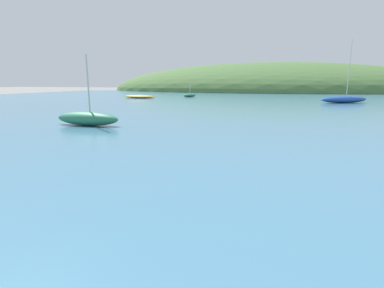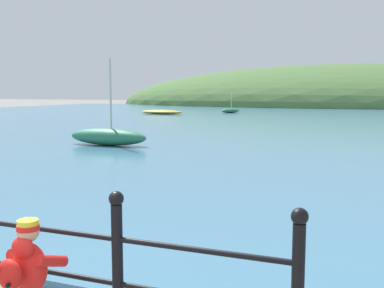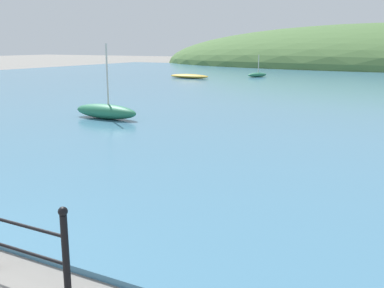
# 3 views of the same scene
# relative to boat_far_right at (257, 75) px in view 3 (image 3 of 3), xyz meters

# --- Properties ---
(water) EXTENTS (80.00, 60.00, 0.10)m
(water) POSITION_rel_boat_far_right_xyz_m (8.80, -6.03, -0.27)
(water) COLOR teal
(water) RESTS_ON ground
(boat_far_right) EXTENTS (1.70, 2.13, 2.07)m
(boat_far_right) POSITION_rel_boat_far_right_xyz_m (0.00, 0.00, 0.00)
(boat_far_right) COLOR #287551
(boat_far_right) RESTS_ON water
(boat_nearest_quay) EXTENTS (3.08, 0.93, 3.05)m
(boat_nearest_quay) POSITION_rel_boat_far_right_xyz_m (2.99, -25.82, 0.10)
(boat_nearest_quay) COLOR #287551
(boat_nearest_quay) RESTS_ON water
(boat_twin_mast) EXTENTS (3.97, 1.52, 0.37)m
(boat_twin_mast) POSITION_rel_boat_far_right_xyz_m (-4.91, -4.36, -0.03)
(boat_twin_mast) COLOR gold
(boat_twin_mast) RESTS_ON water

